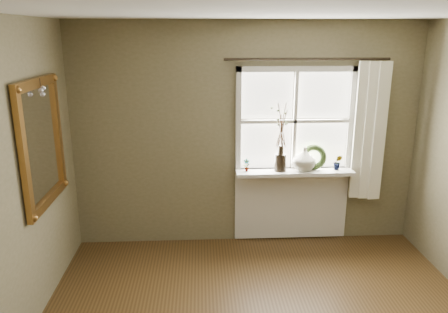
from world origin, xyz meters
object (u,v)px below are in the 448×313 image
gilt_mirror (42,143)px  wreath (313,160)px  dark_jug (280,162)px  cream_vase (304,159)px

gilt_mirror → wreath: bearing=18.2°
wreath → gilt_mirror: gilt_mirror is taller
dark_jug → gilt_mirror: (-2.35, -0.86, 0.48)m
cream_vase → gilt_mirror: size_ratio=0.24×
dark_jug → cream_vase: size_ratio=0.73×
cream_vase → wreath: 0.13m
wreath → gilt_mirror: 2.92m
cream_vase → gilt_mirror: 2.80m
cream_vase → gilt_mirror: gilt_mirror is taller
wreath → gilt_mirror: (-2.74, -0.90, 0.47)m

